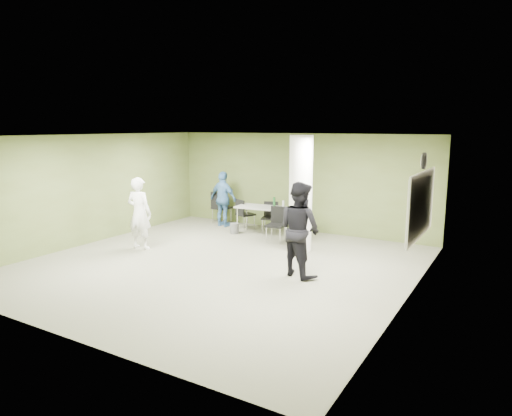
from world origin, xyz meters
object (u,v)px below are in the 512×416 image
Objects in this scene: woman_white at (139,213)px; man_black at (300,229)px; man_blue at (223,199)px; chair_back_left at (220,205)px; folding_table at (266,209)px.

man_black is at bearing 173.55° from woman_white.
man_black is 1.15× the size of man_blue.
chair_back_left is at bearing -31.49° from man_blue.
woman_white reaches higher than man_blue.
man_blue is (0.32, 3.18, -0.06)m from woman_white.
woman_white reaches higher than folding_table.
folding_table is 3.50m from woman_white.
folding_table is 1.65m from man_blue.
man_black reaches higher than woman_white.
man_blue reaches higher than folding_table.
woman_white is 4.28m from man_black.
folding_table is 1.70× the size of chair_back_left.
woman_white is (-0.01, -3.43, 0.30)m from chair_back_left.
folding_table is at bearing -131.79° from woman_white.
chair_back_left is 0.56× the size of woman_white.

